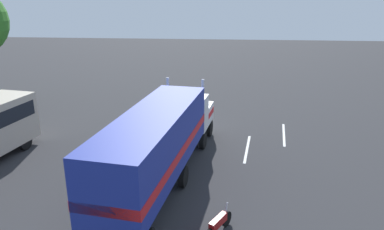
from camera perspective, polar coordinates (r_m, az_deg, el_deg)
name	(u,v)px	position (r m, az deg, el deg)	size (l,w,h in m)	color
ground_plane	(195,135)	(25.08, 0.50, -3.17)	(120.00, 120.00, 0.00)	#2D2D30
lane_stripe_near	(247,149)	(23.12, 8.75, -5.30)	(4.40, 0.16, 0.01)	silver
lane_stripe_mid	(284,135)	(25.93, 14.37, -3.02)	(4.40, 0.16, 0.01)	silver
semi_truck	(162,137)	(17.89, -4.82, -3.56)	(14.37, 4.45, 4.50)	silver
person_bystander	(133,138)	(22.36, -9.43, -3.69)	(0.34, 0.47, 1.63)	black
motorcycle	(218,224)	(15.07, 4.18, -16.91)	(1.90, 1.10, 1.12)	black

